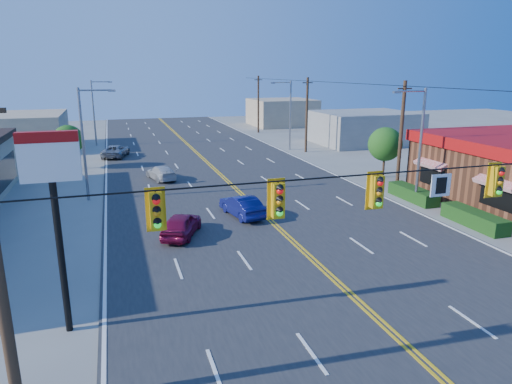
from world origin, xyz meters
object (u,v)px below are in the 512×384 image
object	(u,v)px
pizza_hut_sign	(53,192)
car_blue	(242,207)
car_silver	(116,151)
car_white	(161,173)
signal_span	(405,205)
car_magenta	(181,225)

from	to	relation	value
pizza_hut_sign	car_blue	size ratio (longest dim) A/B	1.68
pizza_hut_sign	car_silver	world-z (taller)	pizza_hut_sign
car_blue	car_white	xyz separation A→B (m)	(-3.83, 11.89, -0.08)
car_white	car_silver	bearing A→B (deg)	-87.82
car_white	car_silver	distance (m)	12.67
signal_span	car_blue	size ratio (longest dim) A/B	5.95
pizza_hut_sign	car_white	world-z (taller)	pizza_hut_sign
car_magenta	car_blue	size ratio (longest dim) A/B	0.95
car_magenta	car_blue	bearing A→B (deg)	-125.14
car_magenta	car_silver	size ratio (longest dim) A/B	0.82
car_magenta	car_white	size ratio (longest dim) A/B	0.96
car_white	car_silver	xyz separation A→B (m)	(-3.53, 12.17, 0.07)
pizza_hut_sign	car_magenta	xyz separation A→B (m)	(5.33, 8.41, -4.52)
car_white	pizza_hut_sign	bearing A→B (deg)	61.90
signal_span	car_silver	distance (m)	40.13
signal_span	car_magenta	distance (m)	14.24
car_magenta	car_silver	world-z (taller)	car_magenta
pizza_hut_sign	car_silver	xyz separation A→B (m)	(2.21, 34.95, -4.52)
car_magenta	car_silver	bearing A→B (deg)	-58.74
pizza_hut_sign	car_white	distance (m)	23.94
signal_span	car_magenta	world-z (taller)	signal_span
car_blue	car_magenta	bearing A→B (deg)	19.73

